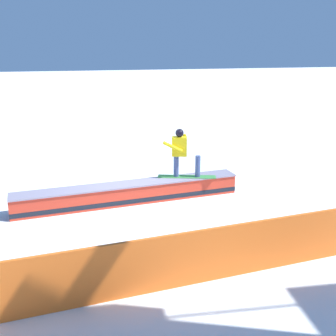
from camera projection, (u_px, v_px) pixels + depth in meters
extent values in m
plane|color=white|center=(130.00, 202.00, 10.76)|extent=(120.00, 120.00, 0.00)
cube|color=red|center=(130.00, 194.00, 10.69)|extent=(5.99, 1.04, 0.50)
cube|color=black|center=(130.00, 198.00, 10.73)|extent=(6.00, 1.05, 0.12)
cube|color=#91899E|center=(129.00, 184.00, 10.61)|extent=(5.99, 1.10, 0.04)
cube|color=#3C9040|center=(187.00, 177.00, 11.12)|extent=(1.60, 0.73, 0.01)
cylinder|color=#43558D|center=(176.00, 166.00, 11.05)|extent=(0.18, 0.18, 0.59)
cylinder|color=#43558D|center=(198.00, 166.00, 11.02)|extent=(0.18, 0.18, 0.59)
cube|color=yellow|center=(179.00, 146.00, 10.89)|extent=(0.45, 0.35, 0.51)
sphere|color=black|center=(180.00, 133.00, 10.78)|extent=(0.22, 0.22, 0.22)
cylinder|color=yellow|center=(173.00, 147.00, 10.73)|extent=(0.54, 0.24, 0.32)
cylinder|color=yellow|center=(183.00, 144.00, 11.03)|extent=(0.19, 0.14, 0.56)
cube|color=orange|center=(169.00, 262.00, 6.81)|extent=(11.40, 1.04, 1.00)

